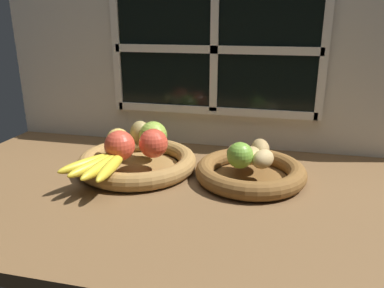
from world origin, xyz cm
name	(u,v)px	position (x,y,z in cm)	size (l,w,h in cm)	color
ground_plane	(194,184)	(0.00, 0.00, -1.50)	(140.00, 90.00, 3.00)	brown
back_wall	(215,59)	(0.00, 29.77, 27.88)	(140.00, 4.60, 55.00)	silver
fruit_bowl_left	(137,162)	(-16.62, 2.65, 2.20)	(32.82, 32.82, 4.75)	olive
fruit_bowl_right	(250,172)	(14.49, 2.65, 2.21)	(28.56, 28.56, 4.75)	brown
apple_red_right	(153,143)	(-11.23, 1.12, 8.64)	(7.78, 7.78, 7.78)	#CC422D
apple_golden_left	(118,140)	(-22.20, 3.23, 8.05)	(6.60, 6.60, 6.60)	#DBB756
apple_green_back	(153,135)	(-13.59, 7.99, 8.68)	(7.87, 7.87, 7.87)	#8CAD3D
apple_red_front	(120,146)	(-19.04, -2.92, 8.73)	(7.97, 7.97, 7.97)	#CC422D
pear_brown	(140,133)	(-18.01, 9.34, 8.48)	(5.56, 5.86, 7.46)	olive
banana_bunch_front	(102,164)	(-20.74, -10.09, 6.20)	(13.99, 19.92, 2.90)	gold
potato_large	(251,156)	(14.49, 2.65, 6.84)	(8.38, 5.43, 4.19)	tan
potato_small	(263,160)	(17.58, -0.44, 7.13)	(6.78, 4.65, 4.76)	tan
potato_oblong	(239,151)	(11.00, 5.36, 6.86)	(7.85, 5.43, 4.23)	tan
potato_back	(260,149)	(16.42, 6.91, 7.32)	(8.14, 4.80, 5.15)	#A38451
lime_near	(240,155)	(11.99, -1.10, 8.04)	(6.58, 6.58, 6.58)	#6B9E33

